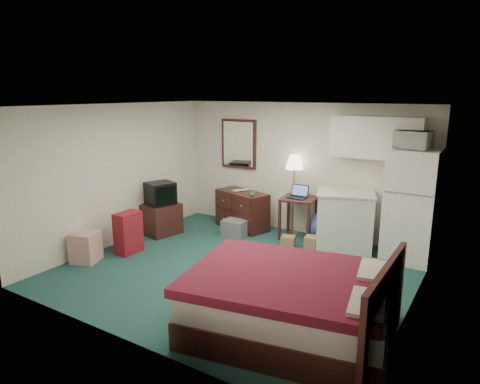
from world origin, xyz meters
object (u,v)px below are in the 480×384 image
Objects in this scene: desk at (298,218)px; tv_stand at (161,219)px; dresser at (242,210)px; suitcase at (128,233)px; fridge at (411,206)px; floor_lamp at (294,195)px; bed at (289,304)px; kitchen_counter at (345,222)px.

desk reaches higher than tv_stand.
dresser is 2.37m from suitcase.
floor_lamp is at bearing 175.63° from fridge.
dresser is 3.87m from bed.
desk is 0.97m from kitchen_counter.
kitchen_counter reaches higher than suitcase.
dresser is at bearing 55.67° from tv_stand.
floor_lamp is at bearing 146.46° from kitchen_counter.
desk is at bearing 38.77° from tv_stand.
kitchen_counter is 1.12m from fridge.
kitchen_counter is at bearing 35.32° from suitcase.
dresser is 1.43× the size of desk.
desk is 2.05m from fridge.
kitchen_counter reaches higher than bed.
floor_lamp reaches higher than desk.
dresser reaches higher than tv_stand.
floor_lamp reaches higher than kitchen_counter.
dresser is 1.11× the size of kitchen_counter.
dresser reaches higher than suitcase.
bed is 3.50m from suitcase.
bed is at bearing -12.14° from suitcase.
floor_lamp is 2.00× the size of desk.
desk is at bearing 47.91° from suitcase.
desk is 3.10m from suitcase.
bed is at bearing -102.96° from fridge.
floor_lamp is at bearing 103.87° from bed.
kitchen_counter is at bearing -14.79° from floor_lamp.
suitcase is (0.23, -1.06, 0.06)m from tv_stand.
kitchen_counter reaches higher than tv_stand.
dresser is 0.51× the size of bed.
kitchen_counter reaches higher than desk.
dresser is at bearing 67.93° from suitcase.
dresser is 3.22m from fridge.
floor_lamp is 0.85× the size of fridge.
tv_stand is at bearing 103.35° from suitcase.
kitchen_counter is at bearing 14.37° from dresser.
fridge is at bearing -4.53° from floor_lamp.
tv_stand is at bearing -148.93° from floor_lamp.
fridge reaches higher than desk.
bed is (2.47, -2.98, -0.03)m from dresser.
tv_stand is 1.09m from suitcase.
dresser is 0.61× the size of fridge.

